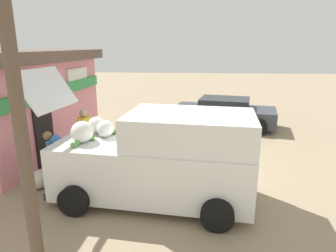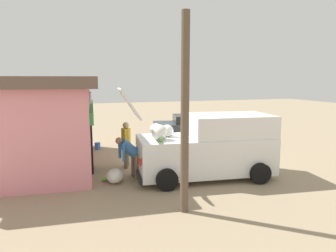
# 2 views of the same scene
# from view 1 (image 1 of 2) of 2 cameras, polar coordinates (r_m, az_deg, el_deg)

# --- Properties ---
(ground_plane) EXTENTS (60.00, 60.00, 0.00)m
(ground_plane) POSITION_cam_1_polar(r_m,az_deg,el_deg) (9.04, -0.89, -6.98)
(ground_plane) COLOR #9E896B
(storefront_bar) EXTENTS (6.99, 4.93, 3.27)m
(storefront_bar) POSITION_cam_1_polar(r_m,az_deg,el_deg) (11.23, -28.99, 4.40)
(storefront_bar) COLOR pink
(storefront_bar) RESTS_ON ground_plane
(delivery_van) EXTENTS (2.58, 5.08, 2.93)m
(delivery_van) POSITION_cam_1_polar(r_m,az_deg,el_deg) (6.61, -1.52, -6.12)
(delivery_van) COLOR white
(delivery_van) RESTS_ON ground_plane
(parked_sedan) EXTENTS (2.85, 4.54, 1.24)m
(parked_sedan) POSITION_cam_1_polar(r_m,az_deg,el_deg) (13.03, 10.81, 2.53)
(parked_sedan) COLOR #383D47
(parked_sedan) RESTS_ON ground_plane
(vendor_standing) EXTENTS (0.55, 0.43, 1.67)m
(vendor_standing) POSITION_cam_1_polar(r_m,az_deg,el_deg) (8.93, -15.74, -1.27)
(vendor_standing) COLOR #726047
(vendor_standing) RESTS_ON ground_plane
(customer_bending) EXTENTS (0.57, 0.76, 1.38)m
(customer_bending) POSITION_cam_1_polar(r_m,az_deg,el_deg) (7.89, -19.79, -4.73)
(customer_bending) COLOR #726047
(customer_bending) RESTS_ON ground_plane
(unloaded_banana_pile) EXTENTS (0.86, 0.72, 0.44)m
(unloaded_banana_pile) POSITION_cam_1_polar(r_m,az_deg,el_deg) (8.13, -23.52, -9.42)
(unloaded_banana_pile) COLOR silver
(unloaded_banana_pile) RESTS_ON ground_plane
(paint_bucket) EXTENTS (0.26, 0.26, 0.31)m
(paint_bucket) POSITION_cam_1_polar(r_m,az_deg,el_deg) (12.33, -13.68, -0.50)
(paint_bucket) COLOR blue
(paint_bucket) RESTS_ON ground_plane
(utility_pole) EXTENTS (0.20, 0.20, 4.73)m
(utility_pole) POSITION_cam_1_polar(r_m,az_deg,el_deg) (4.66, -26.74, 0.37)
(utility_pole) COLOR brown
(utility_pole) RESTS_ON ground_plane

